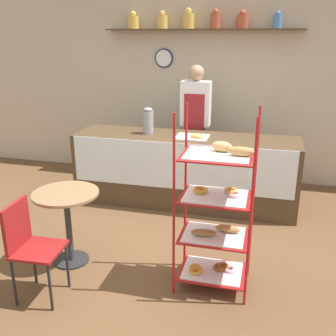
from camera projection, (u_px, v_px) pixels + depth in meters
ground_plane at (157, 254)px, 4.08m from camera, size 14.00×14.00×0.00m
back_wall at (202, 88)px, 5.93m from camera, size 10.00×0.30×2.70m
display_counter at (185, 170)px, 5.16m from camera, size 2.88×0.72×0.92m
pastry_rack at (216, 213)px, 3.37m from camera, size 0.64×0.48×1.61m
person_worker at (195, 123)px, 5.50m from camera, size 0.40×0.23×1.77m
cafe_table at (67, 211)px, 3.77m from camera, size 0.63×0.63×0.74m
cafe_chair at (28, 241)px, 3.27m from camera, size 0.40×0.40×0.87m
coffee_carafe at (148, 121)px, 5.09m from camera, size 0.14×0.14×0.34m
donut_tray_counter at (194, 137)px, 4.93m from camera, size 0.41×0.35×0.04m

